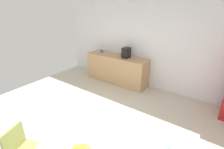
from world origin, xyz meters
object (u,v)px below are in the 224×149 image
object	(u,v)px
mug_green	(122,55)
chair_olive	(20,146)
coffee_maker	(126,53)
mug_white	(102,51)

from	to	relation	value
mug_green	chair_olive	bearing A→B (deg)	-80.95
chair_olive	coffee_maker	distance (m)	3.65
chair_olive	mug_white	bearing A→B (deg)	110.70
chair_olive	mug_green	xyz separation A→B (m)	(-0.58, 3.65, 0.43)
mug_white	coffee_maker	world-z (taller)	coffee_maker
mug_white	mug_green	xyz separation A→B (m)	(0.78, 0.04, 0.00)
mug_white	coffee_maker	xyz separation A→B (m)	(0.98, -0.02, 0.11)
mug_white	mug_green	distance (m)	0.78
chair_olive	mug_green	world-z (taller)	mug_green
chair_olive	mug_green	bearing A→B (deg)	99.05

